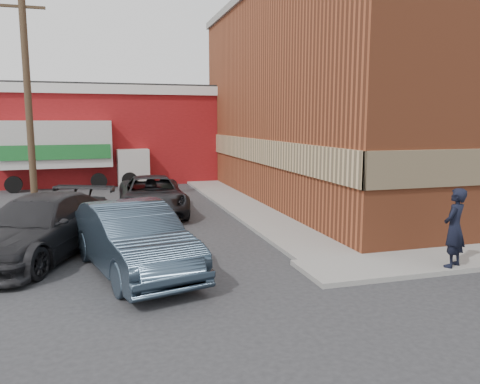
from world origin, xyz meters
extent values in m
plane|color=#28282B|center=(0.00, 0.00, 0.00)|extent=(90.00, 90.00, 0.00)
cube|color=brown|center=(8.50, 9.00, 4.50)|extent=(14.00, 18.00, 9.00)
cube|color=tan|center=(1.46, 9.00, 2.30)|extent=(0.08, 18.16, 1.00)
cube|color=gray|center=(0.60, 9.00, 0.06)|extent=(1.80, 18.00, 0.12)
cube|color=maroon|center=(-6.00, 20.00, 2.50)|extent=(16.00, 8.00, 5.00)
cube|color=silver|center=(-6.00, 20.00, 5.25)|extent=(16.30, 8.30, 0.50)
cube|color=black|center=(-6.00, 20.00, 5.55)|extent=(16.00, 8.00, 0.10)
cylinder|color=#4A3725|center=(-7.50, 9.00, 4.50)|extent=(0.26, 0.26, 9.00)
cube|color=#4A3725|center=(-7.50, 9.00, 7.70)|extent=(1.60, 0.10, 0.10)
imported|color=black|center=(3.00, -1.55, 1.06)|extent=(0.82, 0.72, 1.89)
imported|color=#304050|center=(-4.27, 0.50, 0.82)|extent=(2.96, 5.25, 1.64)
imported|color=black|center=(-3.14, 7.51, 0.73)|extent=(2.58, 5.32, 1.46)
imported|color=black|center=(-6.55, 2.48, 0.80)|extent=(4.32, 5.97, 1.61)
cube|color=silver|center=(-7.25, 16.00, 2.37)|extent=(5.71, 2.57, 2.42)
cube|color=#1E712E|center=(-7.18, 14.88, 2.00)|extent=(5.39, 0.34, 0.74)
cube|color=silver|center=(-3.63, 16.22, 1.02)|extent=(1.80, 2.15, 2.05)
cylinder|color=black|center=(-9.24, 14.95, 0.42)|extent=(0.85, 0.33, 0.84)
cylinder|color=black|center=(-9.35, 16.81, 0.42)|extent=(0.85, 0.33, 0.84)
cylinder|color=black|center=(-5.15, 15.19, 0.42)|extent=(0.85, 0.33, 0.84)
cylinder|color=black|center=(-5.26, 17.05, 0.42)|extent=(0.85, 0.33, 0.84)
cylinder|color=black|center=(-3.57, 15.29, 0.42)|extent=(0.85, 0.33, 0.84)
cylinder|color=black|center=(-3.68, 17.15, 0.42)|extent=(0.85, 0.33, 0.84)
camera|label=1|loc=(-4.86, -10.44, 3.53)|focal=35.00mm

